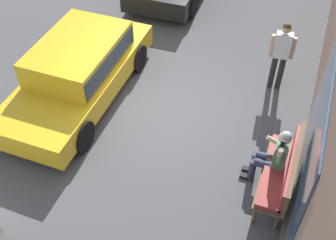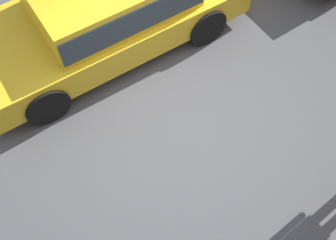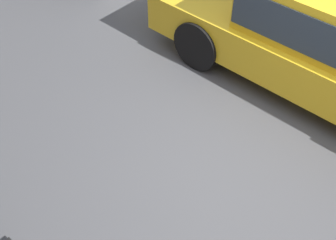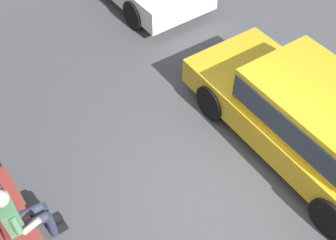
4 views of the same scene
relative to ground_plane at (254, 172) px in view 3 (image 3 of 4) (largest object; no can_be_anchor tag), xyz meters
The scene contains 1 object.
ground_plane is the anchor object (origin of this frame).
Camera 3 is at (-1.12, 2.60, 3.57)m, focal length 45.00 mm.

